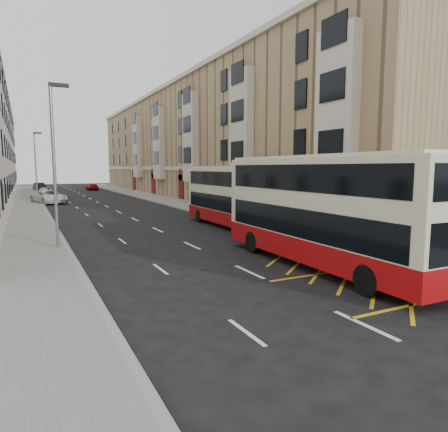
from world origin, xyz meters
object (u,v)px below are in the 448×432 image
double_decker_front (323,211)px  car_dark (40,187)px  pedestrian_far (436,245)px  white_van (49,197)px  double_decker_rear (232,197)px  street_lamp_far (36,163)px  car_silver (44,192)px  car_red (92,187)px  street_lamp_near (55,156)px

double_decker_front → car_dark: bearing=98.2°
double_decker_front → pedestrian_far: (4.12, -2.18, -1.39)m
white_van → double_decker_rear: bearing=-85.2°
double_decker_rear → double_decker_front: bearing=-98.5°
street_lamp_far → double_decker_front: (9.46, -38.63, -2.30)m
street_lamp_far → car_silver: street_lamp_far is taller
white_van → car_silver: bearing=73.1°
pedestrian_far → car_red: 65.84m
double_decker_front → double_decker_rear: 11.70m
street_lamp_near → double_decker_front: street_lamp_near is taller
white_van → street_lamp_near: bearing=-109.2°
street_lamp_near → car_dark: bearing=88.9°
white_van → car_silver: (0.00, 13.41, -0.13)m
car_dark → street_lamp_far: bearing=-103.0°
street_lamp_near → car_red: street_lamp_near is taller
street_lamp_far → double_decker_rear: bearing=-67.3°
white_van → car_dark: (0.00, 29.19, -0.08)m
street_lamp_far → double_decker_front: 39.84m
double_decker_rear → car_silver: double_decker_rear is taller
double_decker_rear → white_van: size_ratio=1.87×
double_decker_rear → car_dark: (-10.20, 54.75, -1.42)m
double_decker_rear → pedestrian_far: (2.23, -13.72, -1.18)m
street_lamp_near → pedestrian_far: 17.75m
double_decker_rear → car_silver: (-10.20, 38.97, -1.47)m
car_silver → car_red: (8.66, 13.04, -0.02)m
double_decker_rear → car_red: 52.05m
car_red → double_decker_front: bearing=88.7°
car_silver → car_red: car_silver is taller
double_decker_rear → car_silver: bearing=105.5°
white_van → car_red: (8.66, 26.45, -0.14)m
car_red → pedestrian_far: bearing=92.3°
street_lamp_near → car_dark: size_ratio=1.88×
street_lamp_near → double_decker_rear: street_lamp_near is taller
white_van → double_decker_front: bearing=-94.3°
white_van → car_red: size_ratio=1.28×
car_red → street_lamp_near: bearing=78.9°
double_decker_front → car_red: (0.35, 63.55, -1.70)m
street_lamp_near → street_lamp_far: size_ratio=1.00×
street_lamp_near → double_decker_front: size_ratio=0.69×
street_lamp_near → pedestrian_far: size_ratio=5.03×
street_lamp_far → car_silver: (1.15, 11.88, -3.98)m
pedestrian_far → white_van: (-12.43, 39.28, -0.17)m
double_decker_front → white_van: double_decker_front is taller
double_decker_front → car_dark: (-8.31, 66.29, -1.64)m
street_lamp_near → car_silver: (1.15, 41.88, -3.98)m
double_decker_front → car_red: double_decker_front is taller
car_silver → car_red: bearing=70.1°
double_decker_front → car_red: 63.57m
car_dark → double_decker_front: bearing=-93.5°
street_lamp_far → car_red: (9.81, 24.91, -4.00)m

